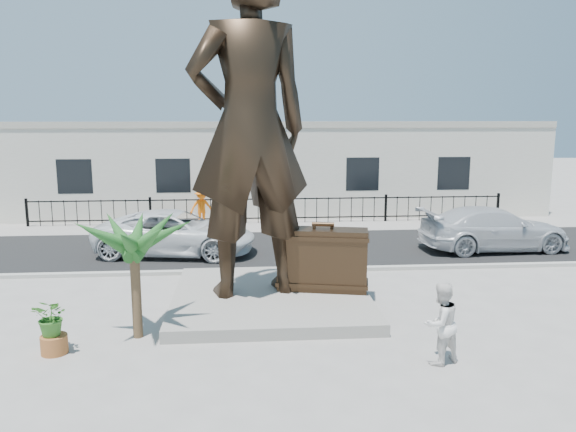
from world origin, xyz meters
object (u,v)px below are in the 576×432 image
at_px(suitcase, 323,259).
at_px(tourist, 441,323).
at_px(car_white, 176,233).
at_px(statue, 249,128).

relative_size(suitcase, tourist, 1.40).
height_order(tourist, car_white, tourist).
xyz_separation_m(suitcase, tourist, (1.84, -4.13, -0.29)).
bearing_deg(tourist, suitcase, -91.23).
bearing_deg(statue, suitcase, 167.57).
relative_size(suitcase, car_white, 0.42).
relative_size(tourist, car_white, 0.30).
bearing_deg(statue, tourist, 118.44).
bearing_deg(car_white, suitcase, -131.79).
distance_m(statue, suitcase, 4.04).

